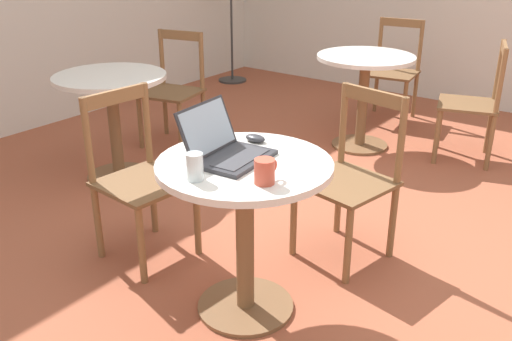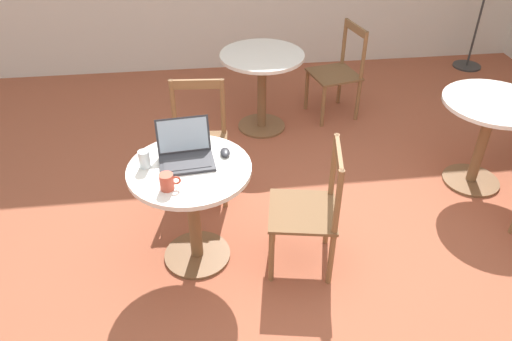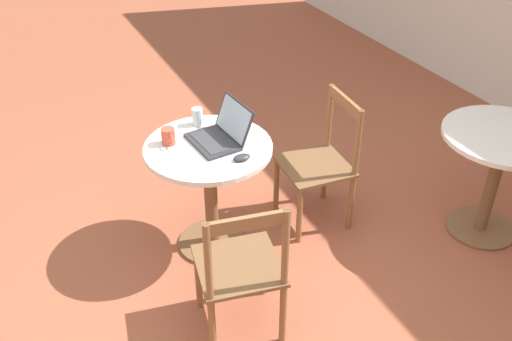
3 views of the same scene
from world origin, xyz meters
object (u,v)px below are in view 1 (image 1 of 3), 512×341
Objects in this scene: cafe_table_mid at (364,80)px; chair_near_right at (351,179)px; mug at (265,171)px; cafe_table_far at (112,103)px; laptop at (227,148)px; cafe_table_near at (245,203)px; chair_mid_right at (393,71)px; chair_near_back at (139,179)px; drinking_glass at (195,167)px; chair_far_right at (174,90)px; chair_mid_front at (475,103)px; mouse at (255,138)px.

cafe_table_mid is 1.65m from chair_near_right.
cafe_table_far is at bearing 67.13° from mug.
cafe_table_near is at bearing -78.49° from laptop.
chair_mid_right reaches higher than mug.
drinking_glass is (-0.32, -0.70, 0.35)m from chair_near_back.
laptop is (-0.08, -0.66, 0.34)m from chair_near_back.
laptop reaches higher than chair_far_right.
cafe_table_near is 2.28m from chair_far_right.
chair_near_right is at bearing -53.05° from chair_near_back.
chair_mid_right is at bearing 19.56° from chair_near_right.
cafe_table_near and cafe_table_far have the same top height.
cafe_table_near is 0.73m from chair_near_right.
chair_mid_front is 1.07m from chair_mid_right.
chair_near_right is at bearing -16.14° from laptop.
drinking_glass is at bearing -114.37° from chair_near_back.
chair_mid_front is (2.45, -0.21, -0.11)m from cafe_table_near.
cafe_table_near is 2.46m from chair_mid_front.
chair_mid_right is 3.12m from laptop.
chair_near_back is 8.72× the size of mouse.
chair_far_right reaches higher than mug.
chair_near_back is at bearing 179.14° from chair_mid_right.
mug is at bearing -112.87° from cafe_table_far.
chair_near_back is 1.71m from chair_far_right.
chair_near_right is (-1.50, -0.70, -0.11)m from cafe_table_mid.
cafe_table_mid is 0.84× the size of chair_far_right.
cafe_table_far is 0.78m from chair_far_right.
chair_mid_right is 3.28m from mug.
chair_near_back and chair_mid_right have the same top height.
chair_near_back is 1.00m from mug.
chair_near_right is at bearing -10.48° from cafe_table_near.
mouse is (0.24, 0.03, -0.03)m from laptop.
chair_near_right is 1.74m from chair_mid_front.
cafe_table_mid is 0.84× the size of chair_mid_front.
chair_far_right is at bearing 46.87° from drinking_glass.
cafe_table_mid is 0.83m from chair_mid_right.
cafe_table_near is 3.11m from chair_mid_right.
cafe_table_mid is 0.82m from chair_mid_front.
cafe_table_near is at bearing 175.18° from chair_mid_front.
cafe_table_near is at bearing -165.61° from cafe_table_mid.
mug is (-0.34, -0.30, 0.03)m from mouse.
chair_mid_right is at bearing -21.47° from cafe_table_far.
chair_near_right is 0.90m from mug.
drinking_glass is (-1.65, -1.76, 0.35)m from chair_far_right.
chair_far_right is at bearing 145.77° from chair_mid_right.
cafe_table_far is 1.84m from drinking_glass.
cafe_table_far is at bearing 158.53° from chair_mid_right.
chair_near_back is at bearing -141.41° from chair_far_right.
chair_far_right is 8.72× the size of mouse.
chair_far_right is (0.68, 1.93, 0.00)m from chair_near_right.
cafe_table_far is at bearing 92.12° from chair_near_right.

